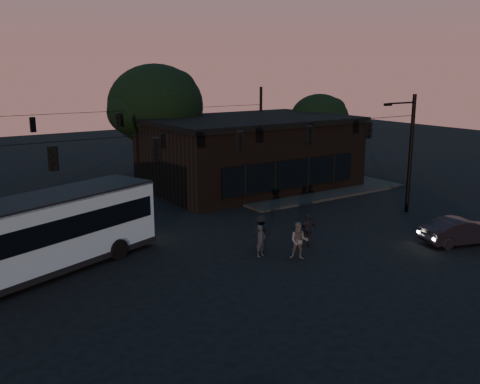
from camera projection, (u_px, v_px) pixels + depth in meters
ground at (289, 273)px, 24.21m from camera, size 120.00×120.00×0.00m
sidewalk_far_right at (295, 185)px, 42.04m from camera, size 14.00×10.00×0.15m
building at (250, 152)px, 41.40m from camera, size 15.40×10.41×5.40m
tree_behind at (156, 105)px, 42.74m from camera, size 7.60×7.60×9.43m
tree_right at (319, 119)px, 47.51m from camera, size 5.20×5.20×6.86m
signal_rig_near at (240, 164)px, 26.43m from camera, size 26.24×0.30×7.50m
signal_rig_far at (119, 136)px, 39.40m from camera, size 26.24×0.30×7.50m
bus at (31, 234)px, 23.39m from camera, size 12.63×6.96×3.50m
car at (462, 231)px, 28.07m from camera, size 4.48×2.70×1.39m
pedestrian_a at (261, 241)px, 26.19m from camera, size 0.66×0.52×1.59m
pedestrian_b at (299, 241)px, 25.76m from camera, size 1.14×1.12×1.85m
pedestrian_c at (308, 230)px, 27.66m from camera, size 1.08×0.59×1.75m
pedestrian_d at (261, 232)px, 27.17m from camera, size 1.25×0.84×1.81m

